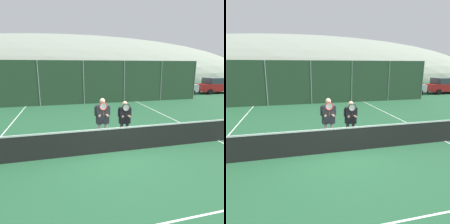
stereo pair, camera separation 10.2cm
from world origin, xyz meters
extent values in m
plane|color=#1E4C2D|center=(0.00, 0.00, 0.00)|extent=(120.00, 120.00, 0.00)
ellipsoid|color=gray|center=(0.00, 56.86, 0.00)|extent=(114.97, 63.87, 22.36)
cube|color=beige|center=(0.03, 19.03, 1.62)|extent=(20.55, 5.00, 3.25)
cube|color=#4C4C51|center=(0.03, 19.03, 3.43)|extent=(21.05, 5.50, 0.36)
cylinder|color=gray|center=(-3.40, 9.59, 1.73)|extent=(0.06, 0.06, 3.45)
cylinder|color=gray|center=(0.00, 9.59, 1.73)|extent=(0.06, 0.06, 3.45)
cylinder|color=gray|center=(3.40, 9.59, 1.73)|extent=(0.06, 0.06, 3.45)
cylinder|color=gray|center=(6.80, 9.59, 1.73)|extent=(0.06, 0.06, 3.45)
cylinder|color=gray|center=(10.20, 9.59, 1.73)|extent=(0.06, 0.06, 3.45)
cube|color=#2D4C33|center=(0.00, 9.59, 1.73)|extent=(20.40, 0.02, 3.45)
cube|color=black|center=(0.00, 0.00, 0.43)|extent=(11.81, 0.02, 0.87)
cube|color=white|center=(0.00, 0.00, 0.89)|extent=(11.81, 0.03, 0.06)
cube|color=white|center=(-4.47, 3.00, 0.00)|extent=(0.05, 16.00, 0.01)
cube|color=white|center=(4.47, 3.00, 0.00)|extent=(0.05, 16.00, 0.01)
cube|color=white|center=(0.00, -3.50, 0.00)|extent=(8.93, 0.05, 0.01)
cylinder|color=white|center=(-0.42, 0.74, 0.45)|extent=(0.13, 0.13, 0.89)
cylinder|color=white|center=(-0.16, 0.74, 0.45)|extent=(0.13, 0.13, 0.89)
cube|color=#282D33|center=(-0.29, 0.74, 1.25)|extent=(0.48, 0.22, 0.71)
sphere|color=#DBB293|center=(-0.29, 0.74, 1.76)|extent=(0.20, 0.20, 0.20)
cylinder|color=#282D33|center=(-0.56, 0.74, 1.39)|extent=(0.08, 0.08, 0.35)
cylinder|color=#282D33|center=(-0.02, 0.74, 1.39)|extent=(0.08, 0.08, 0.35)
cylinder|color=#DBB293|center=(-0.41, 0.65, 1.23)|extent=(0.16, 0.27, 0.08)
cylinder|color=#DBB293|center=(-0.17, 0.65, 1.23)|extent=(0.16, 0.27, 0.08)
cylinder|color=red|center=(-0.29, 0.56, 1.35)|extent=(0.03, 0.03, 0.20)
torus|color=red|center=(-0.29, 0.56, 1.59)|extent=(0.31, 0.03, 0.31)
cylinder|color=silver|center=(-0.29, 0.56, 1.59)|extent=(0.26, 0.00, 0.26)
cylinder|color=#56565B|center=(0.49, 0.77, 0.41)|extent=(0.13, 0.13, 0.82)
cylinder|color=#56565B|center=(0.73, 0.77, 0.41)|extent=(0.13, 0.13, 0.82)
cube|color=black|center=(0.61, 0.77, 1.15)|extent=(0.43, 0.22, 0.65)
sphere|color=tan|center=(0.61, 0.77, 1.61)|extent=(0.21, 0.21, 0.21)
cylinder|color=black|center=(0.37, 0.77, 1.27)|extent=(0.08, 0.08, 0.32)
cylinder|color=black|center=(0.85, 0.77, 1.27)|extent=(0.08, 0.08, 0.32)
cylinder|color=tan|center=(0.50, 0.68, 1.13)|extent=(0.16, 0.27, 0.08)
cylinder|color=tan|center=(0.72, 0.68, 1.13)|extent=(0.16, 0.27, 0.08)
cylinder|color=black|center=(0.61, 0.59, 1.25)|extent=(0.03, 0.03, 0.20)
torus|color=black|center=(0.61, 0.59, 1.49)|extent=(0.31, 0.03, 0.31)
cylinder|color=silver|center=(0.61, 0.59, 1.49)|extent=(0.26, 0.00, 0.26)
cube|color=slate|center=(-5.34, 12.97, 0.71)|extent=(4.57, 1.78, 0.82)
cube|color=#2D3842|center=(-5.34, 12.97, 1.45)|extent=(2.51, 1.64, 0.67)
cylinder|color=black|center=(-3.85, 12.06, 0.30)|extent=(0.60, 0.16, 0.60)
cylinder|color=black|center=(-3.85, 13.88, 0.30)|extent=(0.60, 0.16, 0.60)
cylinder|color=black|center=(-6.82, 12.06, 0.30)|extent=(0.60, 0.16, 0.60)
cylinder|color=black|center=(-6.82, 13.88, 0.30)|extent=(0.60, 0.16, 0.60)
cube|color=silver|center=(-0.27, 12.91, 0.68)|extent=(4.12, 1.79, 0.75)
cube|color=#2D3842|center=(-0.27, 12.91, 1.36)|extent=(2.26, 1.65, 0.62)
cylinder|color=black|center=(1.07, 12.00, 0.30)|extent=(0.60, 0.16, 0.60)
cylinder|color=black|center=(1.07, 13.83, 0.30)|extent=(0.60, 0.16, 0.60)
cylinder|color=black|center=(-1.61, 12.00, 0.30)|extent=(0.60, 0.16, 0.60)
cylinder|color=black|center=(-1.61, 13.83, 0.30)|extent=(0.60, 0.16, 0.60)
cube|color=maroon|center=(4.80, 12.82, 0.69)|extent=(4.57, 1.82, 0.79)
cube|color=#2D3842|center=(4.80, 12.82, 1.41)|extent=(2.51, 1.67, 0.65)
cylinder|color=black|center=(6.28, 11.89, 0.30)|extent=(0.60, 0.16, 0.60)
cylinder|color=black|center=(6.28, 13.75, 0.30)|extent=(0.60, 0.16, 0.60)
cylinder|color=black|center=(3.32, 11.89, 0.30)|extent=(0.60, 0.16, 0.60)
cylinder|color=black|center=(3.32, 13.75, 0.30)|extent=(0.60, 0.16, 0.60)
cube|color=#B2B7BC|center=(10.07, 12.50, 0.70)|extent=(4.51, 1.78, 0.79)
cube|color=#2D3842|center=(10.07, 12.50, 1.41)|extent=(2.48, 1.64, 0.65)
cylinder|color=black|center=(11.53, 11.59, 0.30)|extent=(0.60, 0.16, 0.60)
cylinder|color=black|center=(11.53, 13.41, 0.30)|extent=(0.60, 0.16, 0.60)
cylinder|color=black|center=(8.60, 11.59, 0.30)|extent=(0.60, 0.16, 0.60)
cylinder|color=black|center=(8.60, 13.41, 0.30)|extent=(0.60, 0.16, 0.60)
cube|color=maroon|center=(15.07, 12.55, 0.69)|extent=(4.05, 1.90, 0.78)
cube|color=#2D3842|center=(15.07, 12.55, 1.40)|extent=(2.23, 1.74, 0.64)
cylinder|color=black|center=(16.39, 13.52, 0.30)|extent=(0.60, 0.16, 0.60)
cylinder|color=black|center=(13.76, 11.58, 0.30)|extent=(0.60, 0.16, 0.60)
cylinder|color=black|center=(13.76, 13.52, 0.30)|extent=(0.60, 0.16, 0.60)
camera|label=1|loc=(-1.76, -6.49, 3.06)|focal=32.00mm
camera|label=2|loc=(-1.66, -6.52, 3.06)|focal=32.00mm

